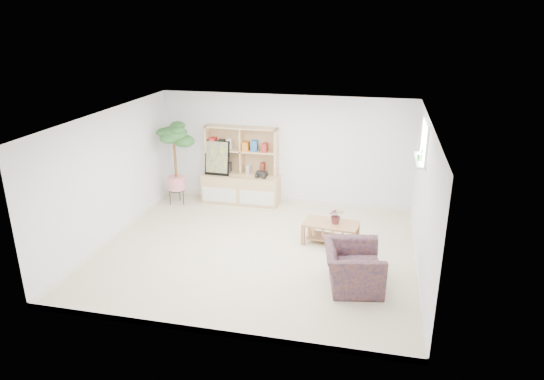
% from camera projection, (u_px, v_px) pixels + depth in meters
% --- Properties ---
extents(floor, '(5.50, 5.00, 0.01)m').
position_uv_depth(floor, '(257.00, 250.00, 8.66)').
color(floor, beige).
rests_on(floor, ground).
extents(ceiling, '(5.50, 5.00, 0.01)m').
position_uv_depth(ceiling, '(256.00, 118.00, 7.85)').
color(ceiling, white).
rests_on(ceiling, walls).
extents(walls, '(5.51, 5.01, 2.40)m').
position_uv_depth(walls, '(256.00, 187.00, 8.26)').
color(walls, white).
rests_on(walls, floor).
extents(baseboard, '(5.50, 5.00, 0.10)m').
position_uv_depth(baseboard, '(257.00, 248.00, 8.65)').
color(baseboard, white).
rests_on(baseboard, floor).
extents(window, '(0.10, 0.98, 0.68)m').
position_uv_depth(window, '(425.00, 142.00, 7.97)').
color(window, silver).
rests_on(window, walls).
extents(window_sill, '(0.14, 1.00, 0.04)m').
position_uv_depth(window_sill, '(420.00, 160.00, 8.09)').
color(window_sill, white).
rests_on(window_sill, walls).
extents(storage_unit, '(1.70, 0.57, 1.70)m').
position_uv_depth(storage_unit, '(241.00, 166.00, 10.62)').
color(storage_unit, tan).
rests_on(storage_unit, floor).
extents(poster, '(0.56, 0.15, 0.77)m').
position_uv_depth(poster, '(217.00, 158.00, 10.60)').
color(poster, yellow).
rests_on(poster, storage_unit).
extents(toy_truck, '(0.34, 0.25, 0.17)m').
position_uv_depth(toy_truck, '(262.00, 174.00, 10.50)').
color(toy_truck, black).
rests_on(toy_truck, storage_unit).
extents(coffee_table, '(1.03, 0.64, 0.40)m').
position_uv_depth(coffee_table, '(331.00, 233.00, 8.88)').
color(coffee_table, '#A57D47').
rests_on(coffee_table, floor).
extents(table_plant, '(0.32, 0.30, 0.30)m').
position_uv_depth(table_plant, '(336.00, 215.00, 8.76)').
color(table_plant, '#215028').
rests_on(table_plant, coffee_table).
extents(floor_tree, '(0.87, 0.87, 1.82)m').
position_uv_depth(floor_tree, '(175.00, 164.00, 10.53)').
color(floor_tree, '#25561F').
rests_on(floor_tree, floor).
extents(armchair, '(1.03, 1.13, 0.74)m').
position_uv_depth(armchair, '(353.00, 264.00, 7.42)').
color(armchair, '#0F1940').
rests_on(armchair, floor).
extents(sill_plant, '(0.14, 0.13, 0.22)m').
position_uv_depth(sill_plant, '(421.00, 154.00, 7.96)').
color(sill_plant, '#25561F').
rests_on(sill_plant, window_sill).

